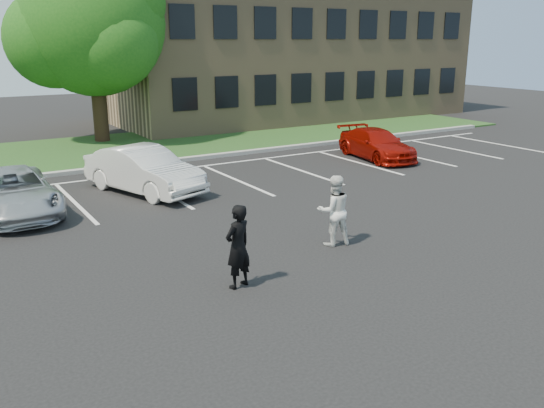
% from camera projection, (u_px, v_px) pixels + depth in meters
% --- Properties ---
extents(ground_plane, '(90.00, 90.00, 0.00)m').
position_uv_depth(ground_plane, '(296.00, 270.00, 12.46)').
color(ground_plane, black).
rests_on(ground_plane, ground).
extents(curb, '(40.00, 0.30, 0.15)m').
position_uv_depth(curb, '(124.00, 166.00, 22.26)').
color(curb, gray).
rests_on(curb, ground).
extents(grass_strip, '(44.00, 8.00, 0.08)m').
position_uv_depth(grass_strip, '(96.00, 151.00, 25.55)').
color(grass_strip, '#19471B').
rests_on(grass_strip, ground).
extents(stall_lines, '(34.00, 5.36, 0.01)m').
position_uv_depth(stall_lines, '(189.00, 179.00, 20.49)').
color(stall_lines, silver).
rests_on(stall_lines, ground).
extents(office_building, '(22.40, 10.40, 8.30)m').
position_uv_depth(office_building, '(287.00, 50.00, 36.35)').
color(office_building, '#947958').
rests_on(office_building, ground).
extents(tree, '(7.80, 7.20, 8.80)m').
position_uv_depth(tree, '(94.00, 27.00, 26.48)').
color(tree, black).
rests_on(tree, ground).
extents(man_black_suit, '(0.73, 0.59, 1.73)m').
position_uv_depth(man_black_suit, '(238.00, 246.00, 11.40)').
color(man_black_suit, black).
rests_on(man_black_suit, ground).
extents(man_white_shirt, '(0.97, 0.84, 1.72)m').
position_uv_depth(man_white_shirt, '(334.00, 210.00, 13.79)').
color(man_white_shirt, white).
rests_on(man_white_shirt, ground).
extents(car_silver_minivan, '(2.13, 4.61, 1.28)m').
position_uv_depth(car_silver_minivan, '(14.00, 192.00, 16.27)').
color(car_silver_minivan, '#B6B9BF').
rests_on(car_silver_minivan, ground).
extents(car_white_sedan, '(2.94, 4.76, 1.48)m').
position_uv_depth(car_white_sedan, '(144.00, 170.00, 18.56)').
color(car_white_sedan, silver).
rests_on(car_white_sedan, ground).
extents(car_red_compact, '(2.29, 4.39, 1.22)m').
position_uv_depth(car_red_compact, '(377.00, 144.00, 23.87)').
color(car_red_compact, '#980E05').
rests_on(car_red_compact, ground).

